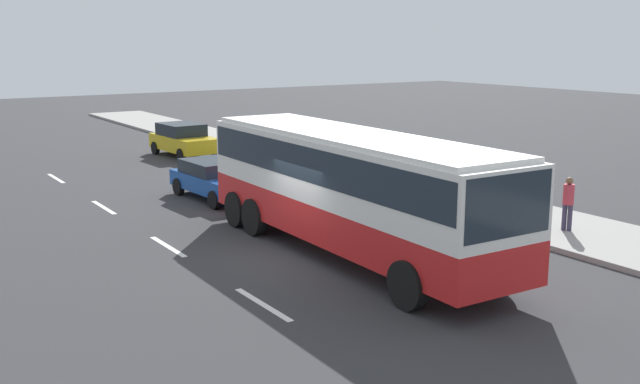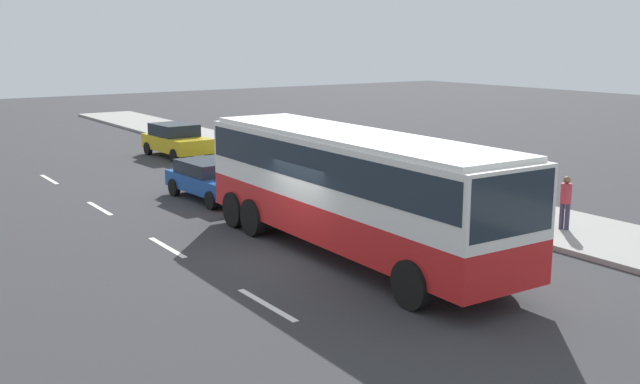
{
  "view_description": "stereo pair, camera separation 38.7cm",
  "coord_description": "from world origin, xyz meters",
  "px_view_note": "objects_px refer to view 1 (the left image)",
  "views": [
    {
      "loc": [
        16.05,
        -9.78,
        5.72
      ],
      "look_at": [
        -0.39,
        1.04,
        1.6
      ],
      "focal_mm": 41.35,
      "sensor_mm": 36.0,
      "label": 1
    },
    {
      "loc": [
        15.83,
        -10.1,
        5.72
      ],
      "look_at": [
        -0.39,
        1.04,
        1.6
      ],
      "focal_mm": 41.35,
      "sensor_mm": 36.0,
      "label": 2
    }
  ],
  "objects_px": {
    "car_blue_saloon": "(216,178)",
    "pedestrian_at_crossing": "(508,182)",
    "coach_bus": "(350,180)",
    "car_yellow_taxi": "(183,139)",
    "pedestrian_near_curb": "(568,200)"
  },
  "relations": [
    {
      "from": "pedestrian_at_crossing",
      "to": "coach_bus",
      "type": "bearing_deg",
      "value": 12.09
    },
    {
      "from": "coach_bus",
      "to": "car_yellow_taxi",
      "type": "distance_m",
      "value": 18.63
    },
    {
      "from": "pedestrian_at_crossing",
      "to": "pedestrian_near_curb",
      "type": "bearing_deg",
      "value": 80.26
    },
    {
      "from": "car_yellow_taxi",
      "to": "pedestrian_near_curb",
      "type": "xyz_separation_m",
      "value": [
        20.2,
        3.49,
        0.23
      ]
    },
    {
      "from": "coach_bus",
      "to": "car_blue_saloon",
      "type": "distance_m",
      "value": 8.62
    },
    {
      "from": "coach_bus",
      "to": "car_blue_saloon",
      "type": "height_order",
      "value": "coach_bus"
    },
    {
      "from": "coach_bus",
      "to": "pedestrian_at_crossing",
      "type": "relative_size",
      "value": 7.2
    },
    {
      "from": "coach_bus",
      "to": "car_yellow_taxi",
      "type": "xyz_separation_m",
      "value": [
        -18.34,
        3.05,
        -1.22
      ]
    },
    {
      "from": "car_yellow_taxi",
      "to": "car_blue_saloon",
      "type": "relative_size",
      "value": 1.02
    },
    {
      "from": "car_blue_saloon",
      "to": "pedestrian_at_crossing",
      "type": "xyz_separation_m",
      "value": [
        7.43,
        7.11,
        0.3
      ]
    },
    {
      "from": "coach_bus",
      "to": "car_yellow_taxi",
      "type": "relative_size",
      "value": 2.62
    },
    {
      "from": "coach_bus",
      "to": "pedestrian_near_curb",
      "type": "relative_size",
      "value": 7.04
    },
    {
      "from": "pedestrian_at_crossing",
      "to": "car_yellow_taxi",
      "type": "bearing_deg",
      "value": -72.81
    },
    {
      "from": "pedestrian_near_curb",
      "to": "coach_bus",
      "type": "bearing_deg",
      "value": 142.94
    },
    {
      "from": "car_blue_saloon",
      "to": "pedestrian_near_curb",
      "type": "distance_m",
      "value": 12.21
    }
  ]
}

